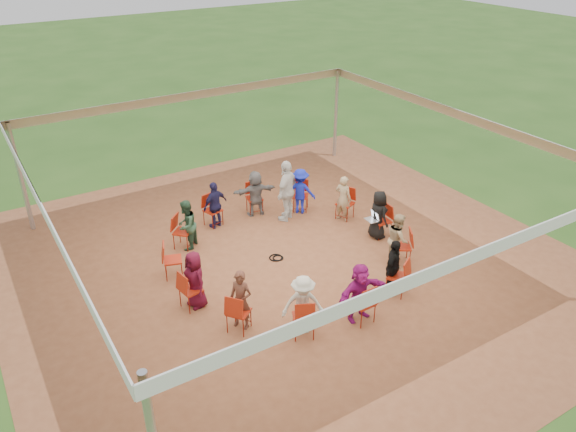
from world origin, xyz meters
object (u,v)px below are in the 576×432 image
chair_6 (173,260)px  chair_10 (363,303)px  person_seated_2 (300,191)px  standing_person (287,191)px  person_seated_7 (241,300)px  laptop (373,217)px  chair_8 (239,312)px  person_seated_0 (378,215)px  chair_5 (183,232)px  person_seated_8 (303,305)px  chair_12 (402,246)px  cable_coil (277,258)px  person_seated_11 (398,239)px  chair_9 (304,317)px  chair_11 (397,276)px  chair_2 (301,196)px  chair_7 (191,290)px  person_seated_3 (255,193)px  person_seated_5 (186,225)px  chair_1 (345,204)px  chair_4 (213,210)px  person_seated_1 (343,198)px  person_seated_10 (393,267)px  chair_0 (382,221)px  person_seated_4 (215,205)px  person_seated_9 (360,292)px

chair_6 → chair_10: (2.71, -3.60, 0.00)m
person_seated_2 → standing_person: 0.59m
person_seated_7 → laptop: person_seated_7 is taller
chair_8 → person_seated_0: (4.79, 1.44, 0.21)m
chair_5 → person_seated_7: person_seated_7 is taller
person_seated_7 → person_seated_8: 1.25m
chair_12 → cable_coil: chair_12 is taller
person_seated_2 → person_seated_11: bearing=138.5°
chair_6 → chair_9: same height
chair_6 → chair_9: (1.43, -3.34, 0.00)m
chair_11 → standing_person: bearing=63.2°
chair_2 → chair_7: bearing=69.2°
person_seated_3 → person_seated_5: bearing=27.7°
chair_2 → chair_11: bearing=124.6°
person_seated_7 → person_seated_11: bearing=55.4°
laptop → chair_12: bearing=178.4°
chair_12 → person_seated_8: size_ratio=0.69×
chair_1 → person_seated_7: (-4.61, -2.65, 0.21)m
chair_4 → person_seated_1: (3.17, -1.60, 0.21)m
chair_11 → laptop: chair_11 is taller
chair_5 → chair_8: 3.63m
chair_11 → person_seated_3: person_seated_3 is taller
chair_2 → person_seated_10: bearing=123.7°
chair_0 → person_seated_7: bearing=110.3°
person_seated_4 → person_seated_7: size_ratio=1.00×
chair_1 → chair_10: bearing=124.6°
chair_10 → person_seated_0: 3.56m
person_seated_0 → chair_5: bearing=68.7°
chair_5 → chair_12: size_ratio=1.00×
chair_0 → chair_2: size_ratio=1.00×
standing_person → person_seated_5: bearing=-33.8°
chair_11 → person_seated_0: 2.50m
chair_8 → person_seated_8: (1.07, -0.72, 0.21)m
chair_10 → chair_12: 2.54m
person_seated_0 → person_seated_4: 4.31m
person_seated_0 → person_seated_5: same height
chair_2 → chair_12: same height
chair_4 → person_seated_7: (-1.32, -4.20, 0.21)m
chair_7 → person_seated_5: 2.50m
chair_4 → person_seated_0: (3.37, -2.83, 0.21)m
person_seated_11 → person_seated_5: bearing=83.1°
person_seated_5 → person_seated_9: 4.89m
chair_12 → standing_person: 3.57m
chair_5 → person_seated_1: person_seated_1 is taller
person_seated_1 → person_seated_0: bearing=166.2°
chair_4 → person_seated_0: 4.41m
cable_coil → person_seated_10: bearing=-59.7°
chair_4 → person_seated_5: person_seated_5 is taller
chair_0 → chair_11: size_ratio=1.00×
chair_4 → person_seated_4: 0.24m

